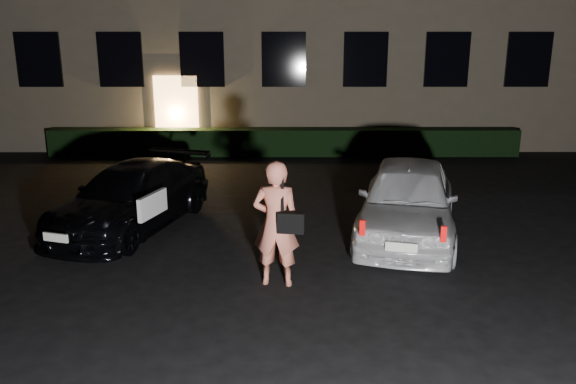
{
  "coord_description": "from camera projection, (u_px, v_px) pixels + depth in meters",
  "views": [
    {
      "loc": [
        0.09,
        -7.38,
        3.62
      ],
      "look_at": [
        0.11,
        2.0,
        1.06
      ],
      "focal_mm": 35.0,
      "sensor_mm": 36.0,
      "label": 1
    }
  ],
  "objects": [
    {
      "name": "sedan",
      "position": [
        132.0,
        197.0,
        11.04
      ],
      "size": [
        2.94,
        4.61,
        1.24
      ],
      "rotation": [
        0.0,
        0.0,
        -0.3
      ],
      "color": "black",
      "rests_on": "ground"
    },
    {
      "name": "hatch",
      "position": [
        408.0,
        199.0,
        10.49
      ],
      "size": [
        2.72,
        4.58,
        1.46
      ],
      "rotation": [
        0.0,
        0.0,
        -0.25
      ],
      "color": "silver",
      "rests_on": "ground"
    },
    {
      "name": "hedge",
      "position": [
        284.0,
        142.0,
        18.09
      ],
      "size": [
        15.0,
        0.7,
        0.85
      ],
      "primitive_type": "cube",
      "color": "black",
      "rests_on": "ground"
    },
    {
      "name": "ground",
      "position": [
        280.0,
        300.0,
        8.07
      ],
      "size": [
        80.0,
        80.0,
        0.0
      ],
      "primitive_type": "plane",
      "color": "black",
      "rests_on": "ground"
    },
    {
      "name": "man",
      "position": [
        276.0,
        223.0,
        8.36
      ],
      "size": [
        0.81,
        0.54,
        1.93
      ],
      "rotation": [
        0.0,
        0.0,
        3.02
      ],
      "color": "#D7745B",
      "rests_on": "ground"
    }
  ]
}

